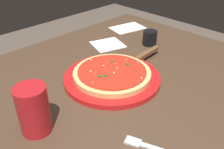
{
  "coord_description": "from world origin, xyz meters",
  "views": [
    {
      "loc": [
        0.52,
        0.46,
        1.17
      ],
      "look_at": [
        0.04,
        -0.01,
        0.76
      ],
      "focal_mm": 39.65,
      "sensor_mm": 36.0,
      "label": 1
    }
  ],
  "objects_px": {
    "cup_tall_drink": "(34,110)",
    "napkin_folded_right": "(128,28)",
    "cup_small_sauce": "(150,38)",
    "serving_plate": "(112,78)",
    "pizza": "(112,73)",
    "pizza_server": "(141,58)",
    "napkin_loose_left": "(108,44)"
  },
  "relations": [
    {
      "from": "cup_tall_drink",
      "to": "napkin_folded_right",
      "type": "distance_m",
      "value": 0.73
    },
    {
      "from": "pizza_server",
      "to": "cup_small_sauce",
      "type": "relative_size",
      "value": 3.75
    },
    {
      "from": "napkin_loose_left",
      "to": "cup_tall_drink",
      "type": "bearing_deg",
      "value": 26.61
    },
    {
      "from": "cup_small_sauce",
      "to": "pizza",
      "type": "bearing_deg",
      "value": 15.36
    },
    {
      "from": "napkin_loose_left",
      "to": "pizza_server",
      "type": "bearing_deg",
      "value": 82.88
    },
    {
      "from": "serving_plate",
      "to": "cup_small_sauce",
      "type": "relative_size",
      "value": 5.2
    },
    {
      "from": "cup_small_sauce",
      "to": "napkin_loose_left",
      "type": "bearing_deg",
      "value": -44.28
    },
    {
      "from": "pizza",
      "to": "napkin_folded_right",
      "type": "distance_m",
      "value": 0.47
    },
    {
      "from": "napkin_folded_right",
      "to": "pizza",
      "type": "bearing_deg",
      "value": 35.83
    },
    {
      "from": "cup_tall_drink",
      "to": "napkin_loose_left",
      "type": "distance_m",
      "value": 0.52
    },
    {
      "from": "cup_small_sauce",
      "to": "napkin_loose_left",
      "type": "distance_m",
      "value": 0.17
    },
    {
      "from": "pizza_server",
      "to": "pizza",
      "type": "bearing_deg",
      "value": 3.32
    },
    {
      "from": "cup_tall_drink",
      "to": "cup_small_sauce",
      "type": "distance_m",
      "value": 0.6
    },
    {
      "from": "pizza",
      "to": "pizza_server",
      "type": "height_order",
      "value": "pizza"
    },
    {
      "from": "napkin_loose_left",
      "to": "cup_small_sauce",
      "type": "bearing_deg",
      "value": 135.72
    },
    {
      "from": "cup_small_sauce",
      "to": "napkin_folded_right",
      "type": "distance_m",
      "value": 0.21
    },
    {
      "from": "pizza_server",
      "to": "cup_small_sauce",
      "type": "distance_m",
      "value": 0.17
    },
    {
      "from": "cup_small_sauce",
      "to": "napkin_loose_left",
      "type": "relative_size",
      "value": 0.49
    },
    {
      "from": "pizza",
      "to": "napkin_loose_left",
      "type": "bearing_deg",
      "value": -131.3
    },
    {
      "from": "pizza_server",
      "to": "cup_small_sauce",
      "type": "bearing_deg",
      "value": -153.38
    },
    {
      "from": "pizza",
      "to": "cup_small_sauce",
      "type": "distance_m",
      "value": 0.31
    },
    {
      "from": "pizza",
      "to": "cup_small_sauce",
      "type": "xyz_separation_m",
      "value": [
        -0.3,
        -0.08,
        0.0
      ]
    },
    {
      "from": "cup_tall_drink",
      "to": "cup_small_sauce",
      "type": "height_order",
      "value": "cup_tall_drink"
    },
    {
      "from": "cup_small_sauce",
      "to": "pizza_server",
      "type": "bearing_deg",
      "value": 26.62
    },
    {
      "from": "cup_tall_drink",
      "to": "napkin_loose_left",
      "type": "xyz_separation_m",
      "value": [
        -0.47,
        -0.23,
        -0.06
      ]
    },
    {
      "from": "serving_plate",
      "to": "cup_small_sauce",
      "type": "bearing_deg",
      "value": -164.64
    },
    {
      "from": "serving_plate",
      "to": "pizza",
      "type": "height_order",
      "value": "pizza"
    },
    {
      "from": "serving_plate",
      "to": "napkin_loose_left",
      "type": "distance_m",
      "value": 0.27
    },
    {
      "from": "cup_small_sauce",
      "to": "napkin_folded_right",
      "type": "bearing_deg",
      "value": -111.87
    },
    {
      "from": "cup_tall_drink",
      "to": "napkin_folded_right",
      "type": "relative_size",
      "value": 0.8
    },
    {
      "from": "pizza",
      "to": "cup_tall_drink",
      "type": "height_order",
      "value": "cup_tall_drink"
    },
    {
      "from": "serving_plate",
      "to": "napkin_folded_right",
      "type": "distance_m",
      "value": 0.47
    }
  ]
}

